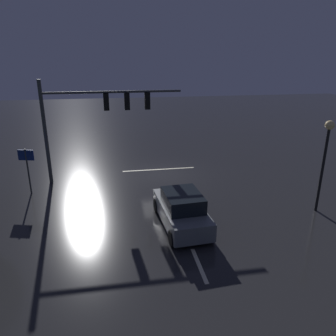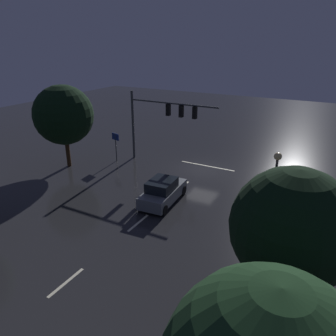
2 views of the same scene
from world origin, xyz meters
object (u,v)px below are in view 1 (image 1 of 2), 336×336
object	(u,v)px
traffic_signal_assembly	(96,111)
car_approaching	(182,210)
street_lamp_left_kerb	(326,149)
route_sign	(27,162)

from	to	relation	value
traffic_signal_assembly	car_approaching	world-z (taller)	traffic_signal_assembly
street_lamp_left_kerb	route_sign	xyz separation A→B (m)	(14.93, -4.73, -1.39)
street_lamp_left_kerb	traffic_signal_assembly	bearing A→B (deg)	-30.01
route_sign	traffic_signal_assembly	bearing A→B (deg)	-157.68
street_lamp_left_kerb	route_sign	bearing A→B (deg)	-17.58
route_sign	street_lamp_left_kerb	bearing A→B (deg)	162.42
traffic_signal_assembly	street_lamp_left_kerb	bearing A→B (deg)	149.99
car_approaching	traffic_signal_assembly	bearing A→B (deg)	-60.07
traffic_signal_assembly	car_approaching	size ratio (longest dim) A/B	1.86
traffic_signal_assembly	route_sign	size ratio (longest dim) A/B	3.13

